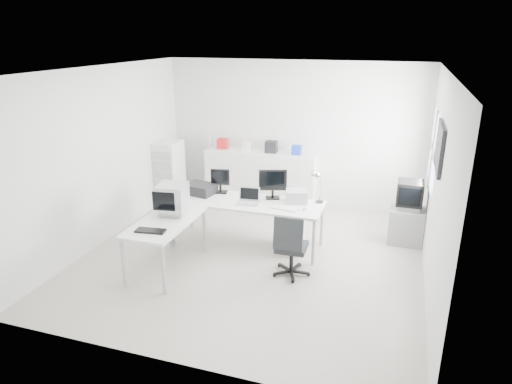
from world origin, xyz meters
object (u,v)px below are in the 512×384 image
(main_desk, at_px, (247,223))
(crt_tv, at_px, (409,196))
(inkjet_printer, at_px, (200,189))
(tv_cabinet, at_px, (406,226))
(side_desk, at_px, (167,244))
(drawer_pedestal, at_px, (290,232))
(crt_monitor, at_px, (172,199))
(office_chair, at_px, (292,244))
(sideboard, at_px, (261,178))
(laptop, at_px, (248,197))
(lcd_monitor_small, at_px, (220,182))
(filing_cabinet, at_px, (169,173))
(laser_printer, at_px, (297,196))
(lcd_monitor_large, at_px, (273,185))

(main_desk, bearing_deg, crt_tv, 19.47)
(inkjet_printer, bearing_deg, tv_cabinet, 22.93)
(side_desk, bearing_deg, drawer_pedestal, 36.57)
(crt_monitor, distance_m, tv_cabinet, 3.77)
(inkjet_printer, relative_size, office_chair, 0.50)
(side_desk, xyz_separation_m, office_chair, (1.76, 0.37, 0.10))
(office_chair, distance_m, sideboard, 2.84)
(crt_tv, bearing_deg, laptop, -158.06)
(laptop, relative_size, crt_tv, 0.68)
(lcd_monitor_small, distance_m, office_chair, 1.82)
(side_desk, height_order, inkjet_printer, inkjet_printer)
(crt_tv, xyz_separation_m, filing_cabinet, (-4.50, 0.42, -0.18))
(lcd_monitor_small, distance_m, filing_cabinet, 1.85)
(main_desk, distance_m, inkjet_printer, 0.97)
(laptop, distance_m, office_chair, 1.13)
(inkjet_printer, relative_size, laser_printer, 1.43)
(side_desk, relative_size, laptop, 4.13)
(main_desk, bearing_deg, inkjet_printer, 173.29)
(side_desk, distance_m, crt_tv, 3.86)
(main_desk, relative_size, crt_monitor, 4.89)
(laptop, relative_size, laser_printer, 1.03)
(inkjet_printer, relative_size, crt_tv, 0.94)
(drawer_pedestal, bearing_deg, office_chair, -74.83)
(main_desk, relative_size, inkjet_printer, 5.09)
(lcd_monitor_small, distance_m, laser_printer, 1.30)
(lcd_monitor_large, xyz_separation_m, crt_tv, (2.09, 0.61, -0.16))
(side_desk, height_order, laptop, laptop)
(main_desk, relative_size, side_desk, 1.71)
(drawer_pedestal, distance_m, crt_monitor, 1.92)
(laser_printer, xyz_separation_m, crt_tv, (1.69, 0.64, -0.03))
(laser_printer, relative_size, sideboard, 0.15)
(drawer_pedestal, bearing_deg, lcd_monitor_large, 150.26)
(sideboard, bearing_deg, lcd_monitor_small, -97.97)
(drawer_pedestal, xyz_separation_m, filing_cabinet, (-2.76, 1.23, 0.34))
(lcd_monitor_large, bearing_deg, laser_printer, -22.82)
(main_desk, distance_m, laptop, 0.50)
(office_chair, bearing_deg, tv_cabinet, 44.46)
(tv_cabinet, bearing_deg, drawer_pedestal, -154.96)
(drawer_pedestal, bearing_deg, laser_printer, 73.61)
(laser_printer, bearing_deg, lcd_monitor_large, 159.90)
(side_desk, bearing_deg, main_desk, 52.31)
(side_desk, height_order, crt_monitor, crt_monitor)
(drawer_pedestal, distance_m, laptop, 0.87)
(crt_monitor, xyz_separation_m, sideboard, (0.52, 2.67, -0.45))
(lcd_monitor_large, relative_size, laptop, 1.36)
(filing_cabinet, bearing_deg, drawer_pedestal, -24.10)
(laser_printer, bearing_deg, inkjet_printer, 168.48)
(inkjet_printer, bearing_deg, sideboard, 83.08)
(main_desk, height_order, side_desk, same)
(tv_cabinet, relative_size, crt_tv, 1.19)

